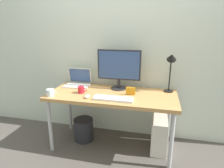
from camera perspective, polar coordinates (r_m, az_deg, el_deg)
The scene contains 13 objects.
ground_plane at distance 2.64m, azimuth -0.00°, elevation -17.52°, with size 6.00×6.00×0.00m, color #4C4742.
back_wall at distance 2.57m, azimuth 2.06°, elevation 12.56°, with size 4.40×0.04×2.60m, color silver.
desk at distance 2.34m, azimuth -0.00°, elevation -4.23°, with size 1.53×0.67×0.71m.
monitor at distance 2.42m, azimuth 2.06°, elevation 4.99°, with size 0.55×0.20×0.50m.
laptop at distance 2.65m, azimuth -9.97°, elevation 0.78°, with size 0.32×0.26×0.23m.
desk_lamp at distance 2.37m, azimuth 17.07°, elevation 5.84°, with size 0.11×0.16×0.50m.
keyboard at distance 2.12m, azimuth 0.33°, elevation -4.37°, with size 0.44×0.14×0.02m, color silver.
mouse at distance 2.20m, azimuth -7.36°, elevation -3.62°, with size 0.06×0.09×0.03m, color silver.
coffee_mug at distance 2.35m, azimuth -9.07°, elevation -1.68°, with size 0.11×0.08×0.08m.
glass_cup at distance 2.33m, azimuth -17.72°, elevation -2.45°, with size 0.12×0.09×0.08m.
photo_frame at distance 2.27m, azimuth 5.52°, elevation -2.06°, with size 0.11×0.02×0.09m, color orange.
computer_tower at distance 2.52m, azimuth 13.69°, elevation -14.26°, with size 0.18×0.36×0.42m, color silver.
wastebasket at distance 2.70m, azimuth -8.38°, elevation -13.12°, with size 0.26×0.26×0.30m, color #232328.
Camera 1 is at (0.50, -2.12, 1.49)m, focal length 30.95 mm.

